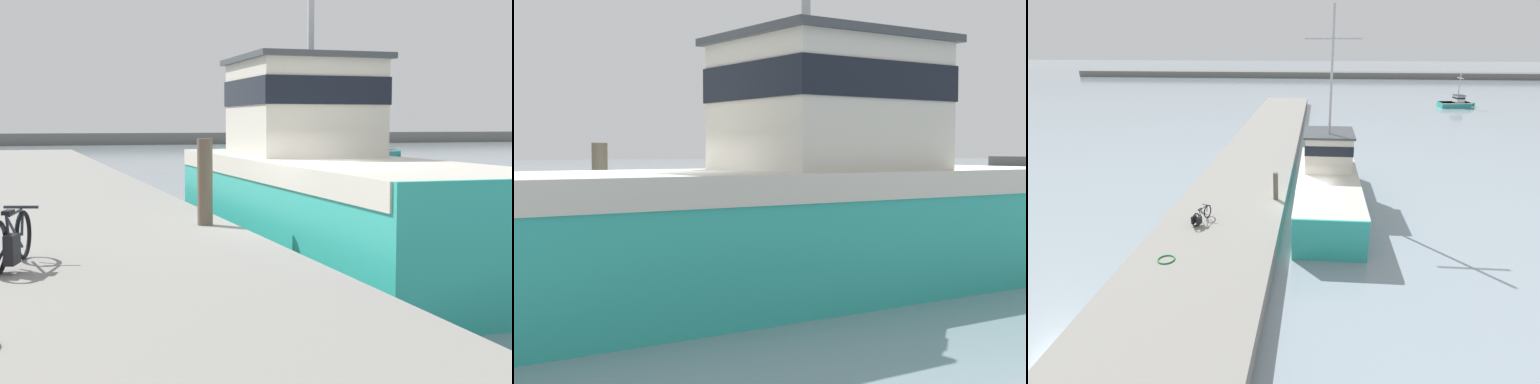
% 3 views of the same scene
% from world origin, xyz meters
% --- Properties ---
extents(ground_plane, '(320.00, 320.00, 0.00)m').
position_xyz_m(ground_plane, '(0.00, 0.00, 0.00)').
color(ground_plane, '#84939E').
extents(dock_pier, '(5.76, 80.00, 0.88)m').
position_xyz_m(dock_pier, '(-4.22, 0.00, 0.44)').
color(dock_pier, gray).
rests_on(dock_pier, ground_plane).
extents(far_shoreline, '(180.00, 5.00, 1.40)m').
position_xyz_m(far_shoreline, '(30.00, 82.71, 0.70)').
color(far_shoreline, slate).
rests_on(far_shoreline, ground_plane).
extents(fishing_boat_main, '(3.38, 14.15, 10.69)m').
position_xyz_m(fishing_boat_main, '(0.95, 2.40, 1.45)').
color(fishing_boat_main, teal).
rests_on(fishing_boat_main, ground_plane).
extents(boat_white_moored, '(5.04, 2.49, 4.69)m').
position_xyz_m(boat_white_moored, '(19.43, 38.87, 0.62)').
color(boat_white_moored, teal).
rests_on(boat_white_moored, ground_plane).
extents(bicycle_touring, '(0.71, 1.61, 0.71)m').
position_xyz_m(bicycle_touring, '(-5.10, -2.76, 1.20)').
color(bicycle_touring, black).
rests_on(bicycle_touring, dock_pier).
extents(mooring_post, '(0.27, 0.27, 1.50)m').
position_xyz_m(mooring_post, '(-1.86, 0.51, 1.63)').
color(mooring_post, brown).
rests_on(mooring_post, dock_pier).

